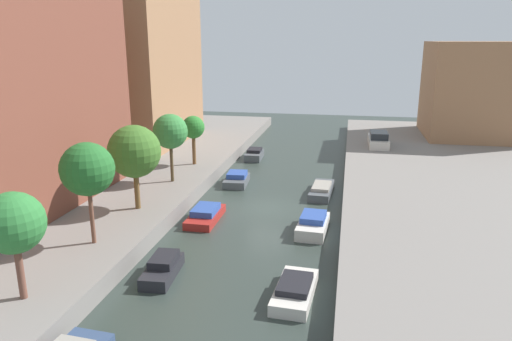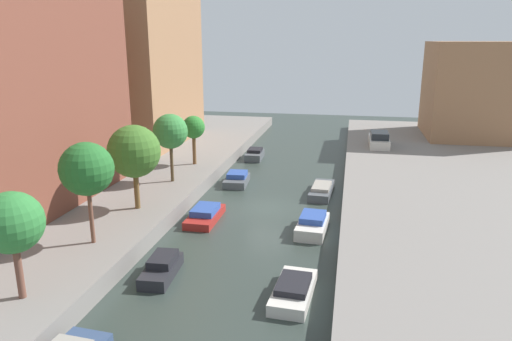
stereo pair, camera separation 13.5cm
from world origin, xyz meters
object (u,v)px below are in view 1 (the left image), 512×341
(moored_boat_right_1, at_px, (295,290))
(street_tree_1, at_px, (87,169))
(apartment_tower_far, at_px, (126,4))
(street_tree_3, at_px, (170,132))
(street_tree_4, at_px, (193,128))
(moored_boat_right_2, at_px, (313,224))
(moored_boat_right_3, at_px, (322,190))
(moored_boat_left_3, at_px, (237,179))
(moored_boat_left_1, at_px, (163,268))
(parked_car, at_px, (378,140))
(street_tree_0, at_px, (13,224))
(street_tree_2, at_px, (134,152))
(low_block_right, at_px, (477,90))
(moored_boat_left_2, at_px, (205,215))
(moored_boat_left_4, at_px, (254,155))

(moored_boat_right_1, bearing_deg, street_tree_1, 171.13)
(apartment_tower_far, bearing_deg, street_tree_3, -55.51)
(street_tree_4, bearing_deg, street_tree_1, -90.00)
(moored_boat_right_2, height_order, moored_boat_right_3, moored_boat_right_2)
(moored_boat_left_3, xyz_separation_m, moored_boat_right_2, (6.61, -8.43, 0.06))
(street_tree_1, height_order, moored_boat_left_1, street_tree_1)
(parked_car, relative_size, moored_boat_left_3, 1.44)
(street_tree_0, bearing_deg, moored_boat_left_1, 48.88)
(street_tree_2, bearing_deg, moored_boat_left_3, 66.62)
(low_block_right, height_order, parked_car, low_block_right)
(parked_car, relative_size, moored_boat_right_2, 1.30)
(low_block_right, relative_size, moored_boat_left_2, 2.65)
(street_tree_3, bearing_deg, moored_boat_right_3, 10.88)
(street_tree_3, relative_size, moored_boat_left_4, 1.57)
(moored_boat_left_1, height_order, moored_boat_right_1, moored_boat_left_1)
(street_tree_2, distance_m, moored_boat_right_1, 13.13)
(parked_car, distance_m, moored_boat_left_1, 29.29)
(moored_boat_left_1, bearing_deg, street_tree_1, 167.53)
(street_tree_4, relative_size, moored_boat_right_2, 1.13)
(moored_boat_left_1, bearing_deg, moored_boat_right_1, -6.59)
(street_tree_0, distance_m, moored_boat_left_2, 13.15)
(parked_car, relative_size, moored_boat_left_4, 1.47)
(moored_boat_left_4, xyz_separation_m, moored_boat_right_2, (6.88, -16.70, 0.03))
(moored_boat_right_2, bearing_deg, parked_car, 77.08)
(moored_boat_right_1, bearing_deg, street_tree_3, 129.41)
(apartment_tower_far, relative_size, moored_boat_right_3, 6.01)
(street_tree_1, bearing_deg, street_tree_3, 90.00)
(moored_boat_left_4, bearing_deg, parked_car, 16.75)
(moored_boat_left_4, bearing_deg, apartment_tower_far, 174.74)
(apartment_tower_far, xyz_separation_m, street_tree_0, (8.78, -29.28, -10.00))
(street_tree_2, height_order, parked_car, street_tree_2)
(street_tree_0, distance_m, moored_boat_left_3, 20.60)
(street_tree_4, distance_m, moored_boat_left_1, 17.80)
(moored_boat_right_2, bearing_deg, low_block_right, 61.72)
(moored_boat_left_3, bearing_deg, moored_boat_right_3, -11.10)
(moored_boat_right_1, relative_size, moored_boat_right_2, 1.07)
(street_tree_4, bearing_deg, moored_boat_left_3, -22.84)
(low_block_right, xyz_separation_m, street_tree_4, (-25.22, -17.09, -1.84))
(street_tree_0, relative_size, moored_boat_left_3, 1.38)
(apartment_tower_far, xyz_separation_m, parked_car, (24.00, 2.31, -12.57))
(parked_car, distance_m, moored_boat_right_2, 20.72)
(street_tree_2, relative_size, moored_boat_right_1, 1.35)
(street_tree_0, relative_size, parked_car, 0.96)
(moored_boat_right_2, distance_m, moored_boat_right_3, 7.12)
(moored_boat_left_1, height_order, moored_boat_left_3, moored_boat_left_1)
(low_block_right, xyz_separation_m, street_tree_0, (-25.22, -38.62, -1.69))
(low_block_right, height_order, moored_boat_left_1, low_block_right)
(moored_boat_left_4, bearing_deg, moored_boat_right_1, -74.59)
(street_tree_4, height_order, moored_boat_right_3, street_tree_4)
(apartment_tower_far, xyz_separation_m, moored_boat_left_4, (12.49, -1.15, -13.75))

